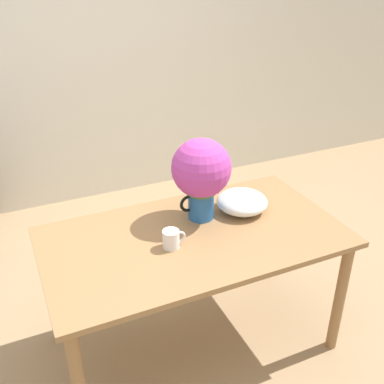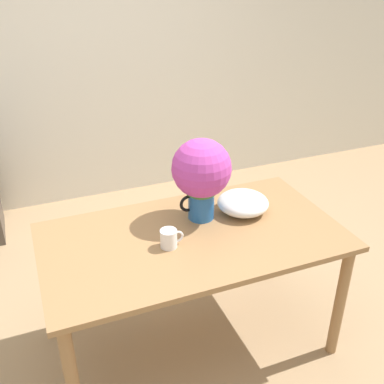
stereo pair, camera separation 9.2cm
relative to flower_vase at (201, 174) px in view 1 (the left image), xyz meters
name	(u,v)px [view 1 (the left image)]	position (x,y,z in m)	size (l,w,h in m)	color
ground_plane	(166,340)	(-0.25, -0.07, -1.01)	(12.00, 12.00, 0.00)	#9E7F5B
wall_back	(72,54)	(-0.25, 1.91, 0.29)	(8.00, 0.05, 2.60)	silver
table	(194,249)	(-0.11, -0.14, -0.36)	(1.54, 0.85, 0.74)	olive
flower_vase	(201,174)	(0.00, 0.00, 0.00)	(0.31, 0.31, 0.45)	#235B9E
coffee_mug	(172,239)	(-0.25, -0.20, -0.22)	(0.12, 0.08, 0.09)	white
white_bowl	(242,202)	(0.24, -0.03, -0.21)	(0.28, 0.28, 0.11)	white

